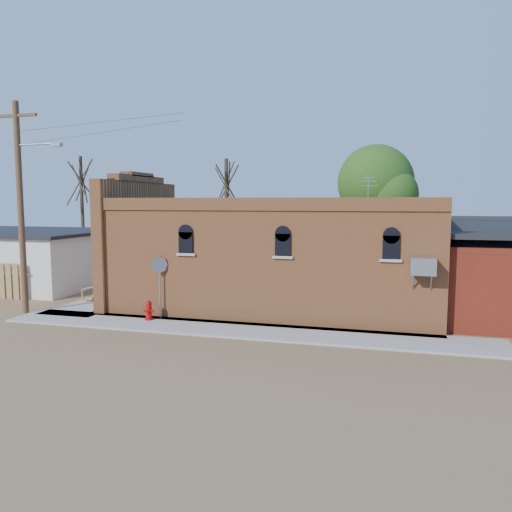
% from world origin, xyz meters
% --- Properties ---
extents(ground, '(120.00, 120.00, 0.00)m').
position_xyz_m(ground, '(0.00, 0.00, 0.00)').
color(ground, brown).
rests_on(ground, ground).
extents(sidewalk_south, '(19.00, 2.20, 0.08)m').
position_xyz_m(sidewalk_south, '(1.50, 0.90, 0.04)').
color(sidewalk_south, '#9E9991').
rests_on(sidewalk_south, ground).
extents(sidewalk_west, '(2.60, 10.00, 0.08)m').
position_xyz_m(sidewalk_west, '(-6.30, 6.00, 0.04)').
color(sidewalk_west, '#9E9991').
rests_on(sidewalk_west, ground).
extents(brick_bar, '(16.40, 7.97, 6.30)m').
position_xyz_m(brick_bar, '(1.64, 5.49, 2.34)').
color(brick_bar, '#C9723D').
rests_on(brick_bar, ground).
extents(red_shed, '(5.40, 6.40, 4.30)m').
position_xyz_m(red_shed, '(11.50, 5.50, 2.27)').
color(red_shed, '#5C1D0F').
rests_on(red_shed, ground).
extents(utility_pole, '(3.12, 0.26, 9.00)m').
position_xyz_m(utility_pole, '(-8.14, 1.20, 4.77)').
color(utility_pole, '#4E301F').
rests_on(utility_pole, ground).
extents(tree_bare_near, '(2.80, 2.80, 7.65)m').
position_xyz_m(tree_bare_near, '(-3.00, 13.00, 5.96)').
color(tree_bare_near, '#4E3C2C').
rests_on(tree_bare_near, ground).
extents(tree_bare_far, '(2.80, 2.80, 8.16)m').
position_xyz_m(tree_bare_far, '(-14.00, 14.00, 6.36)').
color(tree_bare_far, '#4E3C2C').
rests_on(tree_bare_far, ground).
extents(tree_leafy, '(4.40, 4.40, 8.15)m').
position_xyz_m(tree_leafy, '(6.00, 13.50, 5.93)').
color(tree_leafy, '#4E3C2C').
rests_on(tree_leafy, ground).
extents(fire_hydrant, '(0.46, 0.46, 0.79)m').
position_xyz_m(fire_hydrant, '(-2.40, 1.34, 0.47)').
color(fire_hydrant, '#AB0A09').
rests_on(fire_hydrant, sidewalk_south).
extents(stop_sign, '(0.59, 0.46, 2.55)m').
position_xyz_m(stop_sign, '(-2.11, 1.80, 2.04)').
color(stop_sign, gray).
rests_on(stop_sign, sidewalk_south).
extents(trash_barrel, '(0.54, 0.54, 0.75)m').
position_xyz_m(trash_barrel, '(-5.30, 3.78, 0.45)').
color(trash_barrel, '#1A4C85').
rests_on(trash_barrel, sidewalk_west).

